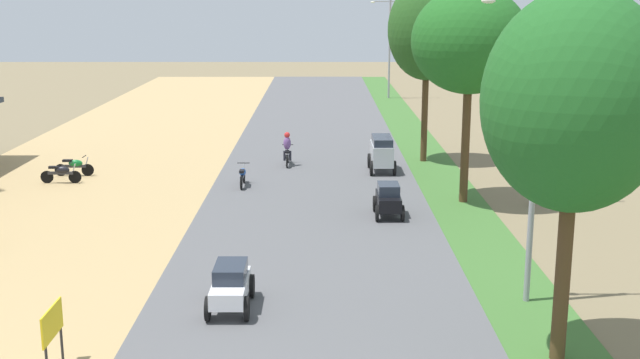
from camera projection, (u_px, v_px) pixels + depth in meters
name	position (u px, v px, depth m)	size (l,w,h in m)	color
parked_motorbike_second	(60.00, 172.00, 34.96)	(1.80, 0.54, 0.94)	black
parked_motorbike_third	(74.00, 166.00, 36.39)	(1.80, 0.54, 0.94)	black
street_signboard	(51.00, 327.00, 17.20)	(0.06, 1.30, 1.50)	#262628
median_tree_nearest	(574.00, 102.00, 16.77)	(4.00, 4.00, 8.29)	#4C351E
median_tree_second	(469.00, 41.00, 30.52)	(4.52, 4.52, 8.48)	#4C351E
median_tree_third	(426.00, 30.00, 38.42)	(3.84, 3.84, 8.98)	#4C351E
streetlamp_near	(536.00, 130.00, 20.47)	(3.16, 0.20, 8.18)	gray
streetlamp_mid	(389.00, 42.00, 63.70)	(3.16, 0.20, 7.87)	gray
utility_pole_near	(538.00, 88.00, 30.50)	(1.80, 0.20, 9.03)	brown
car_sedan_white	(230.00, 284.00, 20.81)	(1.10, 2.26, 1.19)	silver
car_hatchback_black	(388.00, 199.00, 29.63)	(1.04, 2.00, 1.23)	black
car_van_silver	(381.00, 152.00, 37.17)	(1.19, 2.41, 1.67)	#B7BCC1
motorbike_ahead_second	(242.00, 175.00, 34.39)	(0.54, 1.80, 0.94)	black
motorbike_ahead_third	(286.00, 150.00, 38.56)	(0.54, 1.80, 1.66)	black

